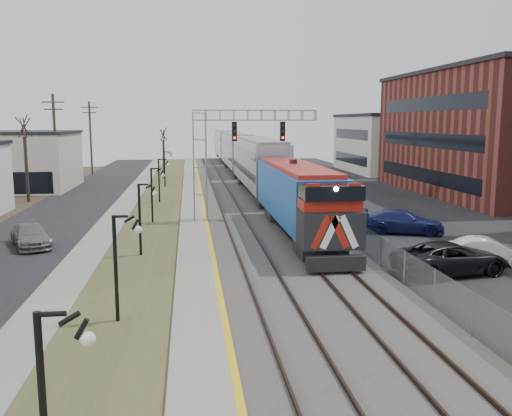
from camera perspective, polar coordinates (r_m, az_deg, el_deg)
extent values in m
cube|color=black|center=(48.15, -19.24, -0.12)|extent=(7.00, 120.00, 0.04)
cube|color=gray|center=(47.40, -13.92, 0.01)|extent=(2.00, 120.00, 0.08)
cube|color=#424625|center=(47.13, -10.29, 0.07)|extent=(4.00, 120.00, 0.06)
cube|color=gray|center=(47.04, -6.65, 0.25)|extent=(2.00, 120.00, 0.24)
cube|color=#595651|center=(47.34, -0.58, 0.34)|extent=(8.00, 120.00, 0.20)
cube|color=black|center=(50.14, 13.17, 0.50)|extent=(16.00, 120.00, 0.04)
cube|color=gold|center=(47.04, -5.58, 0.42)|extent=(0.24, 120.00, 0.01)
cube|color=#2D2119|center=(47.09, -3.91, 0.49)|extent=(0.08, 120.00, 0.15)
cube|color=#2D2119|center=(47.19, -2.09, 0.52)|extent=(0.08, 120.00, 0.15)
cube|color=#2D2119|center=(47.41, 0.32, 0.57)|extent=(0.08, 120.00, 0.15)
cube|color=#2D2119|center=(47.62, 2.11, 0.60)|extent=(0.08, 120.00, 0.15)
cube|color=#1450A6|center=(33.86, 4.57, 0.86)|extent=(3.00, 17.00, 4.25)
cube|color=black|center=(25.91, 8.41, -5.77)|extent=(2.80, 0.50, 0.70)
cube|color=#9D9FA7|center=(53.72, 0.20, 4.51)|extent=(3.00, 22.00, 5.33)
cube|color=#9D9FA7|center=(76.34, -1.98, 5.86)|extent=(3.00, 22.00, 5.33)
cube|color=#9D9FA7|center=(99.04, -3.17, 6.59)|extent=(3.00, 22.00, 5.33)
cube|color=gray|center=(39.64, -5.93, 4.26)|extent=(1.00, 1.00, 8.00)
cube|color=gray|center=(39.78, -0.17, 9.74)|extent=(9.00, 0.80, 0.80)
cube|color=black|center=(39.18, -2.29, 8.06)|extent=(0.35, 0.25, 1.40)
cube|color=black|center=(39.63, 2.81, 8.06)|extent=(0.35, 0.25, 1.40)
cylinder|color=black|center=(20.38, -14.55, -6.29)|extent=(0.14, 0.14, 4.00)
cylinder|color=black|center=(30.08, -12.14, -1.27)|extent=(0.14, 0.14, 4.00)
cylinder|color=black|center=(39.94, -10.91, 1.30)|extent=(0.14, 0.14, 4.00)
cylinder|color=black|center=(49.85, -10.17, 2.84)|extent=(0.14, 0.14, 4.00)
cylinder|color=black|center=(61.78, -9.60, 4.04)|extent=(0.14, 0.14, 4.00)
cylinder|color=#4C3823|center=(58.06, -20.36, 6.25)|extent=(0.28, 0.28, 10.00)
cylinder|color=#4C3823|center=(77.65, -17.01, 7.00)|extent=(0.28, 0.28, 10.00)
cube|color=gray|center=(47.89, 4.41, 1.26)|extent=(0.04, 120.00, 1.60)
cube|color=beige|center=(64.71, -24.88, 4.44)|extent=(14.00, 12.00, 6.00)
cube|color=maroon|center=(60.27, 24.39, 7.05)|extent=(16.00, 26.00, 12.00)
cube|color=beige|center=(82.71, 15.25, 6.48)|extent=(16.00, 18.00, 8.00)
cylinder|color=#382D23|center=(53.72, -23.00, 3.75)|extent=(0.30, 0.30, 5.95)
cylinder|color=#382D23|center=(71.73, -9.67, 5.08)|extent=(0.30, 0.30, 4.90)
imported|color=silver|center=(30.38, 23.15, -4.25)|extent=(4.34, 2.45, 1.35)
imported|color=black|center=(27.78, 19.77, -5.04)|extent=(5.96, 3.54, 1.55)
imported|color=navy|center=(36.86, 15.20, -1.45)|extent=(5.64, 3.69, 1.52)
imported|color=slate|center=(37.29, 14.73, -1.34)|extent=(4.47, 2.02, 1.49)
imported|color=slate|center=(34.42, -22.65, -2.75)|extent=(3.51, 4.91, 1.32)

